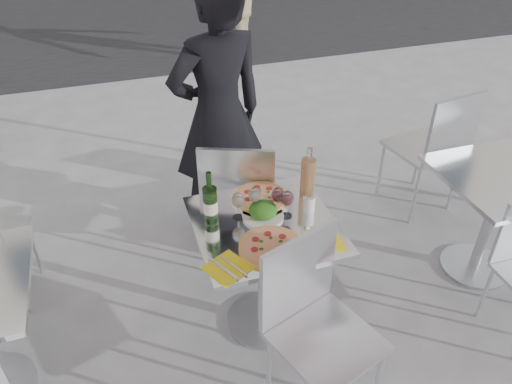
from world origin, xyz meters
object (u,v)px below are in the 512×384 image
object	(u,v)px
side_table_right	(495,203)
pizza_far	(261,198)
wine_bottle	(210,203)
napkin_right	(324,241)
wineglass_red_a	(287,199)
chair_far	(239,195)
pizza_near	(271,247)
carafe	(308,176)
wineglass_white_b	(255,196)
napkin_left	(227,268)
sugar_shaker	(309,202)
chair_near	(313,315)
wineglass_red_b	(278,196)
woman_diner	(218,117)
salad_plate	(263,211)
wineglass_white_a	(238,201)
main_table	(265,254)
side_chair_rfar	(436,143)

from	to	relation	value
side_table_right	pizza_far	size ratio (longest dim) A/B	2.26
wine_bottle	napkin_right	distance (m)	0.60
wineglass_red_a	chair_far	bearing A→B (deg)	103.93
pizza_near	carafe	size ratio (longest dim) A/B	1.08
carafe	wineglass_white_b	size ratio (longest dim) A/B	1.84
pizza_far	napkin_left	bearing A→B (deg)	-124.53
sugar_shaker	chair_near	bearing A→B (deg)	-109.41
sugar_shaker	wineglass_red_b	distance (m)	0.18
wineglass_red_a	woman_diner	bearing A→B (deg)	97.87
side_table_right	pizza_far	bearing A→B (deg)	172.12
pizza_near	salad_plate	size ratio (longest dim) A/B	1.43
wineglass_white_a	napkin_right	world-z (taller)	wineglass_white_a
main_table	wineglass_red_a	world-z (taller)	wineglass_red_a
chair_far	salad_plate	xyz separation A→B (m)	(0.00, -0.46, 0.21)
woman_diner	napkin_left	bearing A→B (deg)	64.83
side_table_right	carafe	distance (m)	1.25
wineglass_red_b	napkin_left	bearing A→B (deg)	-138.00
main_table	pizza_far	xyz separation A→B (m)	(0.04, 0.20, 0.23)
napkin_right	napkin_left	bearing A→B (deg)	-171.03
wineglass_white_b	side_table_right	bearing A→B (deg)	-4.00
side_table_right	wine_bottle	distance (m)	1.79
pizza_near	napkin_right	bearing A→B (deg)	-6.36
side_table_right	salad_plate	bearing A→B (deg)	177.72
side_chair_rfar	napkin_left	world-z (taller)	side_chair_rfar
woman_diner	sugar_shaker	world-z (taller)	woman_diner
wineglass_red_a	wineglass_red_b	world-z (taller)	same
wineglass_white_a	wineglass_red_a	size ratio (longest dim) A/B	1.00
wineglass_white_a	salad_plate	bearing A→B (deg)	-14.19
sugar_shaker	napkin_right	xyz separation A→B (m)	(-0.03, -0.26, -0.05)
wineglass_white_a	sugar_shaker	bearing A→B (deg)	-8.18
wineglass_white_a	wineglass_red_a	distance (m)	0.25
side_table_right	napkin_left	bearing A→B (deg)	-171.76
pizza_near	woman_diner	bearing A→B (deg)	88.24
main_table	wine_bottle	world-z (taller)	wine_bottle
wineglass_white_a	wine_bottle	bearing A→B (deg)	170.60
wine_bottle	napkin_right	world-z (taller)	wine_bottle
pizza_near	salad_plate	distance (m)	0.25
chair_far	napkin_left	xyz separation A→B (m)	(-0.28, -0.77, 0.18)
woman_diner	wineglass_red_a	bearing A→B (deg)	85.40
wineglass_white_b	napkin_right	world-z (taller)	wineglass_white_b
sugar_shaker	wineglass_red_b	world-z (taller)	wineglass_red_b
woman_diner	wineglass_white_a	world-z (taller)	woman_diner
side_table_right	wineglass_white_a	bearing A→B (deg)	176.78
pizza_far	napkin_right	world-z (taller)	pizza_far
chair_far	main_table	bearing A→B (deg)	110.45
wine_bottle	wineglass_red_b	distance (m)	0.35
side_chair_rfar	napkin_left	size ratio (longest dim) A/B	4.13
wineglass_red_b	wineglass_white_a	bearing A→B (deg)	174.92
chair_far	sugar_shaker	size ratio (longest dim) A/B	9.08
main_table	carafe	distance (m)	0.49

